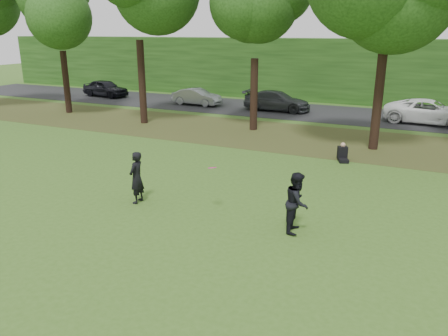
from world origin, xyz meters
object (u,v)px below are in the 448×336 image
at_px(frisbee, 212,168).
at_px(seated_person, 343,154).
at_px(player_left, 137,178).
at_px(player_right, 297,202).

xyz_separation_m(frisbee, seated_person, (2.68, 7.81, -1.24)).
distance_m(player_left, player_right, 5.54).
bearing_deg(seated_person, player_left, -146.44).
bearing_deg(frisbee, player_right, -2.07).
bearing_deg(frisbee, seated_person, 71.05).
bearing_deg(frisbee, player_left, -175.66).
xyz_separation_m(player_left, seated_person, (5.44, 8.02, -0.58)).
xyz_separation_m(player_left, player_right, (5.54, 0.11, 0.01)).
bearing_deg(player_right, frisbee, 82.24).
height_order(player_left, frisbee, player_left).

